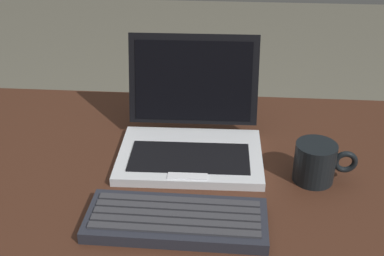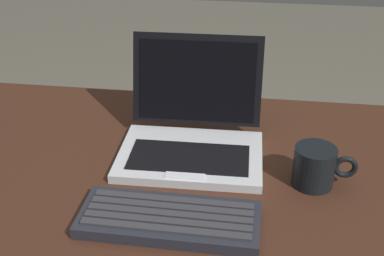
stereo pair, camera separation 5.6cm
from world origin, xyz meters
name	(u,v)px [view 2 (the right image)]	position (x,y,z in m)	size (l,w,h in m)	color
desk	(180,196)	(0.00, 0.00, 0.62)	(1.36, 0.72, 0.71)	#432417
laptop_front	(192,132)	(0.02, 0.06, 0.75)	(0.32, 0.28, 0.24)	silver
external_keyboard	(169,219)	(0.01, -0.20, 0.72)	(0.33, 0.14, 0.03)	#252731
coffee_mug	(315,166)	(0.28, -0.03, 0.75)	(0.13, 0.08, 0.08)	black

